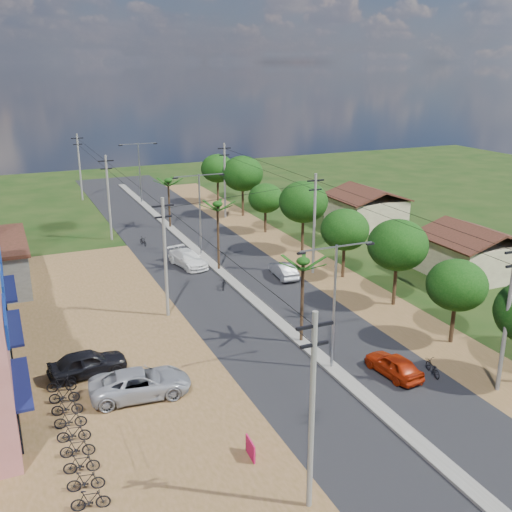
{
  "coord_description": "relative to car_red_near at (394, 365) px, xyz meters",
  "views": [
    {
      "loc": [
        -17.49,
        -28.31,
        18.02
      ],
      "look_at": [
        1.11,
        14.12,
        3.0
      ],
      "focal_mm": 42.0,
      "sensor_mm": 36.0,
      "label": 1
    }
  ],
  "objects": [
    {
      "name": "house_east_far",
      "position": [
        18.0,
        30.19,
        1.71
      ],
      "size": [
        7.6,
        7.5,
        4.6
      ],
      "color": "gray",
      "rests_on": "ground"
    },
    {
      "name": "house_east_near",
      "position": [
        17.0,
        12.19,
        1.71
      ],
      "size": [
        7.6,
        7.5,
        4.6
      ],
      "color": "gray",
      "rests_on": "ground"
    },
    {
      "name": "tree_east_f",
      "position": [
        6.2,
        32.19,
        3.2
      ],
      "size": [
        3.8,
        3.8,
        5.52
      ],
      "color": "black",
      "rests_on": "ground"
    },
    {
      "name": "streetlight_mid",
      "position": [
        -3.0,
        27.19,
        4.1
      ],
      "size": [
        5.1,
        0.18,
        8.0
      ],
      "color": "gray",
      "rests_on": "ground"
    },
    {
      "name": "ground",
      "position": [
        -3.0,
        2.19,
        -0.68
      ],
      "size": [
        160.0,
        160.0,
        0.0
      ],
      "primitive_type": "plane",
      "color": "black",
      "rests_on": "ground"
    },
    {
      "name": "dirt_shoulder_east",
      "position": [
        5.5,
        17.19,
        -0.67
      ],
      "size": [
        5.0,
        90.0,
        0.03
      ],
      "primitive_type": "cube",
      "color": "brown",
      "rests_on": "ground"
    },
    {
      "name": "road",
      "position": [
        -3.0,
        17.19,
        -0.66
      ],
      "size": [
        12.0,
        110.0,
        0.04
      ],
      "primitive_type": "cube",
      "color": "black",
      "rests_on": "ground"
    },
    {
      "name": "car_parked_dark",
      "position": [
        -16.85,
        7.41,
        0.1
      ],
      "size": [
        4.81,
        2.34,
        1.58
      ],
      "primitive_type": "imported",
      "rotation": [
        0.0,
        0.0,
        1.68
      ],
      "color": "black",
      "rests_on": "ground"
    },
    {
      "name": "tree_east_e",
      "position": [
        6.6,
        24.19,
        4.4
      ],
      "size": [
        4.8,
        4.8,
        7.14
      ],
      "color": "black",
      "rests_on": "ground"
    },
    {
      "name": "palm_median_near",
      "position": [
        -3.0,
        6.19,
        4.85
      ],
      "size": [
        2.0,
        2.0,
        6.15
      ],
      "color": "black",
      "rests_on": "ground"
    },
    {
      "name": "car_white_far",
      "position": [
        -5.21,
        24.4,
        0.04
      ],
      "size": [
        2.99,
        5.32,
        1.46
      ],
      "primitive_type": "imported",
      "rotation": [
        0.0,
        0.0,
        0.2
      ],
      "color": "silver",
      "rests_on": "ground"
    },
    {
      "name": "tree_east_d",
      "position": [
        6.4,
        16.19,
        3.65
      ],
      "size": [
        4.2,
        4.2,
        6.13
      ],
      "color": "black",
      "rests_on": "ground"
    },
    {
      "name": "car_silver_mid",
      "position": [
        1.57,
        18.19,
        -0.02
      ],
      "size": [
        1.76,
        4.13,
        1.33
      ],
      "primitive_type": "imported",
      "rotation": [
        0.0,
        0.0,
        3.05
      ],
      "color": "#9DA0A5",
      "rests_on": "ground"
    },
    {
      "name": "utility_pole_w_c",
      "position": [
        -10.0,
        36.19,
        4.07
      ],
      "size": [
        1.6,
        0.24,
        9.0
      ],
      "color": "#605E56",
      "rests_on": "ground"
    },
    {
      "name": "palm_median_mid",
      "position": [
        -3.0,
        22.19,
        5.22
      ],
      "size": [
        2.0,
        2.0,
        6.55
      ],
      "color": "black",
      "rests_on": "ground"
    },
    {
      "name": "moto_rider_west_a",
      "position": [
        -4.2,
        17.78,
        -0.23
      ],
      "size": [
        1.26,
        1.81,
        0.9
      ],
      "primitive_type": "imported",
      "rotation": [
        0.0,
        0.0,
        -0.43
      ],
      "color": "black",
      "rests_on": "ground"
    },
    {
      "name": "car_parked_silver",
      "position": [
        -14.49,
        3.79,
        0.1
      ],
      "size": [
        5.88,
        3.12,
        1.57
      ],
      "primitive_type": "imported",
      "rotation": [
        0.0,
        0.0,
        1.48
      ],
      "color": "#9DA0A5",
      "rests_on": "ground"
    },
    {
      "name": "utility_pole_e_a",
      "position": [
        4.5,
        -3.81,
        4.07
      ],
      "size": [
        1.6,
        0.24,
        9.0
      ],
      "color": "#605E56",
      "rests_on": "ground"
    },
    {
      "name": "parked_scooter_row",
      "position": [
        -18.54,
        0.87,
        -0.18
      ],
      "size": [
        1.72,
        11.17,
        1.0
      ],
      "color": "black",
      "rests_on": "ground"
    },
    {
      "name": "moto_rider_east",
      "position": [
        2.2,
        -0.9,
        -0.23
      ],
      "size": [
        0.97,
        1.81,
        0.91
      ],
      "primitive_type": "imported",
      "rotation": [
        0.0,
        0.0,
        2.92
      ],
      "color": "black",
      "rests_on": "ground"
    },
    {
      "name": "moto_rider_west_b",
      "position": [
        -7.45,
        32.65,
        -0.23
      ],
      "size": [
        0.71,
        1.56,
        0.91
      ],
      "primitive_type": "imported",
      "rotation": [
        0.0,
        0.0,
        0.19
      ],
      "color": "black",
      "rests_on": "ground"
    },
    {
      "name": "utility_pole_w_a",
      "position": [
        -10.0,
        -7.81,
        4.07
      ],
      "size": [
        1.6,
        0.24,
        9.0
      ],
      "color": "#605E56",
      "rests_on": "ground"
    },
    {
      "name": "tree_east_g",
      "position": [
        6.8,
        40.19,
        4.56
      ],
      "size": [
        5.0,
        5.0,
        7.38
      ],
      "color": "black",
      "rests_on": "ground"
    },
    {
      "name": "palm_median_far",
      "position": [
        -3.0,
        38.19,
        4.58
      ],
      "size": [
        2.0,
        2.0,
        5.85
      ],
      "color": "black",
      "rests_on": "ground"
    },
    {
      "name": "utility_pole_w_d",
      "position": [
        -10.0,
        57.19,
        4.07
      ],
      "size": [
        1.6,
        0.24,
        9.0
      ],
      "color": "#605E56",
      "rests_on": "ground"
    },
    {
      "name": "utility_pole_w_b",
      "position": [
        -10.0,
        14.19,
        4.07
      ],
      "size": [
        1.6,
        0.24,
        9.0
      ],
      "color": "#605E56",
      "rests_on": "ground"
    },
    {
      "name": "tree_east_b",
      "position": [
        6.3,
        2.19,
        3.43
      ],
      "size": [
        4.0,
        4.0,
        5.83
      ],
      "color": "black",
      "rests_on": "ground"
    },
    {
      "name": "dirt_lot_west",
      "position": [
        -18.0,
        10.19,
        -0.67
      ],
      "size": [
        18.0,
        46.0,
        0.04
      ],
      "primitive_type": "cube",
      "color": "brown",
      "rests_on": "ground"
    },
    {
      "name": "median",
      "position": [
        -3.0,
        20.19,
        -0.59
      ],
      "size": [
        1.0,
        90.0,
        0.18
      ],
      "primitive_type": "cube",
      "color": "#605E56",
      "rests_on": "ground"
    },
    {
      "name": "utility_pole_e_b",
      "position": [
        4.5,
        18.19,
        4.07
      ],
      "size": [
        1.6,
        0.24,
        9.0
      ],
      "color": "#605E56",
      "rests_on": "ground"
    },
    {
      "name": "tree_east_c",
      "position": [
        6.7,
        9.19,
        4.18
      ],
      "size": [
        4.6,
        4.6,
        6.83
      ],
      "color": "black",
      "rests_on": "ground"
    },
    {
      "name": "roadside_sign",
      "position": [
        -11.0,
        -3.81,
        -0.2
      ],
      "size": [
        0.15,
        1.18,
        0.98
      ],
      "rotation": [
        0.0,
        0.0,
        -0.06
      ],
      "color": "#AE1043",
      "rests_on": "ground"
    },
    {
      "name": "streetlight_near",
      "position": [
        -3.0,
        2.19,
        4.1
      ],
      "size": [
        5.1,
        0.18,
        8.0
      ],
      "color": "gray",
      "rests_on": "ground"
    },
    {
      "name": "streetlight_far",
      "position": [
        -3.0,
        52.19,
        4.1
      ],
      "size": [
        5.1,
        0.18,
        8.0
      ],
      "color": "gray",
      "rests_on": "ground"
    },
    {
      "name": "utility_pole_e_c",
      "position": [
        4.5,
        40.19,
        4.07
      ],
      "size": [
        1.6,
        0.24,
        9.0
      ],
      "color": "#605E56",
      "rests_on": "ground"
    },
    {
      "name": "tree_east_h",
      "position": [
        6.5,
        48.19,
        3.95
      ],
      "size": [
        4.4,
        4.4,
        6.52
      ],
      "color": "black",
      "rests_on": "ground"
    },
    {
      "name": "car_red_near",
      "position": [
        0.0,
        0.0,
        0.0
      ],
      "size": [
        2.01,
        4.16,
        1.37
      ],
      "primitive_type": "imported",
      "rotation": [
        0.0,
        0.0,
        3.24
      ],
      "color": "#982008",
      "rests_on": "ground"
    }
  ]
}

